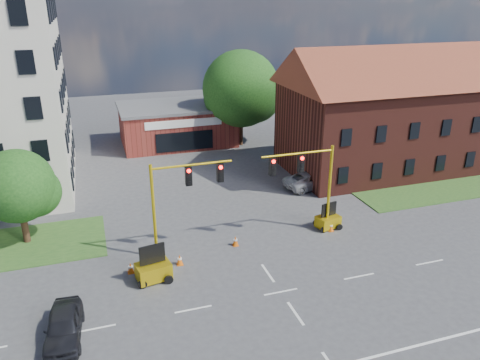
{
  "coord_description": "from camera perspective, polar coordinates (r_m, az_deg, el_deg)",
  "views": [
    {
      "loc": [
        -8.99,
        -20.21,
        15.47
      ],
      "look_at": [
        0.86,
        10.0,
        2.87
      ],
      "focal_mm": 35.0,
      "sensor_mm": 36.0,
      "label": 1
    }
  ],
  "objects": [
    {
      "name": "townhouse_row",
      "position": [
        46.16,
        18.44,
        8.61
      ],
      "size": [
        21.0,
        11.0,
        11.5
      ],
      "color": "#511F18",
      "rests_on": "ground"
    },
    {
      "name": "cone_d",
      "position": [
        33.58,
        10.99,
        -5.58
      ],
      "size": [
        0.4,
        0.4,
        0.7
      ],
      "color": "#DA5B0B",
      "rests_on": "ground"
    },
    {
      "name": "trailer_west",
      "position": [
        27.98,
        -10.51,
        -10.68
      ],
      "size": [
        2.12,
        1.6,
        2.19
      ],
      "rotation": [
        0.0,
        0.0,
        0.18
      ],
      "color": "gold",
      "rests_on": "ground"
    },
    {
      "name": "trailer_east",
      "position": [
        33.88,
        10.68,
        -4.85
      ],
      "size": [
        1.82,
        1.41,
        1.85
      ],
      "rotation": [
        0.0,
        0.0,
        0.22
      ],
      "color": "gold",
      "rests_on": "ground"
    },
    {
      "name": "grass_verge_ne",
      "position": [
        42.66,
        22.92,
        -1.37
      ],
      "size": [
        14.0,
        4.0,
        0.08
      ],
      "primitive_type": "cube",
      "color": "#2B541F",
      "rests_on": "ground"
    },
    {
      "name": "cone_b",
      "position": [
        29.34,
        -7.37,
        -9.62
      ],
      "size": [
        0.4,
        0.4,
        0.7
      ],
      "color": "#DA5B0B",
      "rests_on": "ground"
    },
    {
      "name": "cone_a",
      "position": [
        29.07,
        -13.19,
        -10.38
      ],
      "size": [
        0.4,
        0.4,
        0.7
      ],
      "color": "#DA5B0B",
      "rests_on": "ground"
    },
    {
      "name": "ground",
      "position": [
        27.0,
        4.99,
        -13.43
      ],
      "size": [
        120.0,
        120.0,
        0.0
      ],
      "primitive_type": "plane",
      "color": "#454548",
      "rests_on": "ground"
    },
    {
      "name": "lane_markings",
      "position": [
        24.83,
        7.79,
        -17.14
      ],
      "size": [
        60.0,
        36.0,
        0.01
      ],
      "primitive_type": null,
      "color": "white",
      "rests_on": "ground"
    },
    {
      "name": "signal_mast_east",
      "position": [
        31.6,
        8.31,
        -0.05
      ],
      "size": [
        5.3,
        0.6,
        6.2
      ],
      "color": "gray",
      "rests_on": "ground"
    },
    {
      "name": "brick_shop",
      "position": [
        52.7,
        -7.69,
        6.81
      ],
      "size": [
        12.4,
        8.4,
        4.3
      ],
      "color": "maroon",
      "rests_on": "ground"
    },
    {
      "name": "tree_large",
      "position": [
        50.8,
        0.54,
        10.8
      ],
      "size": [
        8.58,
        8.17,
        10.27
      ],
      "color": "#321E12",
      "rests_on": "ground"
    },
    {
      "name": "cone_c",
      "position": [
        31.15,
        -0.56,
        -7.43
      ],
      "size": [
        0.4,
        0.4,
        0.7
      ],
      "color": "#DA5B0B",
      "rests_on": "ground"
    },
    {
      "name": "sedan_dark",
      "position": [
        24.94,
        -20.68,
        -16.32
      ],
      "size": [
        1.95,
        4.22,
        1.4
      ],
      "primitive_type": "imported",
      "rotation": [
        0.0,
        0.0,
        -0.07
      ],
      "color": "#222227",
      "rests_on": "ground"
    },
    {
      "name": "pickup_white",
      "position": [
        40.64,
        8.74,
        0.05
      ],
      "size": [
        5.31,
        3.13,
        1.39
      ],
      "primitive_type": "imported",
      "rotation": [
        0.0,
        0.0,
        1.75
      ],
      "color": "silver",
      "rests_on": "ground"
    },
    {
      "name": "tree_nw_front",
      "position": [
        33.23,
        -25.06,
        -0.86
      ],
      "size": [
        5.02,
        4.78,
        6.48
      ],
      "color": "#321E12",
      "rests_on": "ground"
    },
    {
      "name": "signal_mast_west",
      "position": [
        29.01,
        -7.36,
        -2.02
      ],
      "size": [
        5.3,
        0.6,
        6.2
      ],
      "color": "gray",
      "rests_on": "ground"
    }
  ]
}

